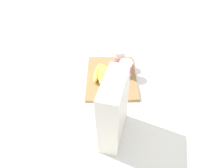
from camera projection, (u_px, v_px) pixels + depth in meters
ground_plane at (111, 78)px, 1.11m from camera, size 2.40×2.40×0.00m
cutting_board at (111, 77)px, 1.10m from camera, size 0.36×0.26×0.01m
cereal_box at (113, 110)px, 0.76m from camera, size 0.22×0.12×0.28m
yogurt_cup_front at (119, 58)px, 1.14m from camera, size 0.07×0.07×0.09m
yogurt_cup_back at (126, 68)px, 1.08m from camera, size 0.07×0.07×0.08m
banana_bunch at (103, 73)px, 1.09m from camera, size 0.19×0.15×0.04m
spoon at (110, 53)px, 1.28m from camera, size 0.03×0.13×0.01m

